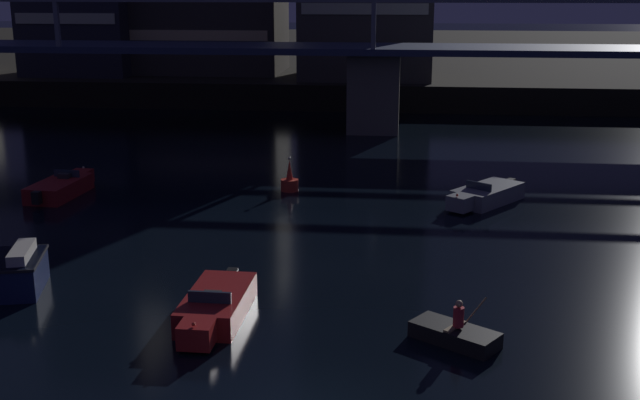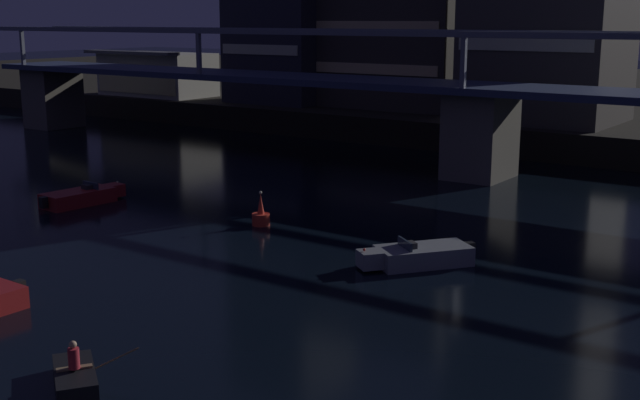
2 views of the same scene
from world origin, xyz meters
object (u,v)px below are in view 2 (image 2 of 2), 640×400
at_px(speedboat_near_right, 82,197).
at_px(channel_buoy, 261,216).
at_px(river_bridge, 482,108).
at_px(waterfront_pavilion, 157,74).
at_px(speedboat_near_center, 419,256).
at_px(tower_west_tall, 403,4).
at_px(dinghy_with_paddler, 75,376).

relative_size(speedboat_near_right, channel_buoy, 2.97).
height_order(river_bridge, speedboat_near_right, river_bridge).
xyz_separation_m(waterfront_pavilion, speedboat_near_right, (27.34, -31.90, -4.02)).
bearing_deg(channel_buoy, speedboat_near_center, -8.24).
distance_m(speedboat_near_center, channel_buoy, 9.81).
distance_m(river_bridge, speedboat_near_center, 20.68).
relative_size(tower_west_tall, waterfront_pavilion, 1.51).
distance_m(river_bridge, channel_buoy, 18.69).
bearing_deg(channel_buoy, speedboat_near_right, -169.48).
xyz_separation_m(waterfront_pavilion, channel_buoy, (38.55, -29.82, -3.96)).
distance_m(waterfront_pavilion, speedboat_near_right, 42.21).
height_order(speedboat_near_right, dinghy_with_paddler, dinghy_with_paddler).
relative_size(tower_west_tall, dinghy_with_paddler, 6.76).
xyz_separation_m(river_bridge, channel_buoy, (-3.56, -17.90, -4.03)).
bearing_deg(speedboat_near_center, speedboat_near_right, -178.15).
xyz_separation_m(tower_west_tall, speedboat_near_center, (22.12, -36.78, -10.99)).
bearing_deg(waterfront_pavilion, speedboat_near_right, -49.40).
height_order(waterfront_pavilion, speedboat_near_right, waterfront_pavilion).
height_order(river_bridge, dinghy_with_paddler, river_bridge).
relative_size(river_bridge, speedboat_near_center, 19.97).
height_order(river_bridge, waterfront_pavilion, river_bridge).
distance_m(tower_west_tall, dinghy_with_paddler, 57.26).
bearing_deg(tower_west_tall, waterfront_pavilion, -168.00).
bearing_deg(river_bridge, speedboat_near_center, -72.32).
bearing_deg(waterfront_pavilion, tower_west_tall, 12.00).
bearing_deg(tower_west_tall, channel_buoy, -70.67).
height_order(river_bridge, speedboat_near_center, river_bridge).
bearing_deg(speedboat_near_right, river_bridge, 53.54).
bearing_deg(dinghy_with_paddler, speedboat_near_right, 140.87).
bearing_deg(speedboat_near_center, waterfront_pavilion, 147.10).
bearing_deg(river_bridge, channel_buoy, -101.23).
bearing_deg(speedboat_near_center, channel_buoy, 171.76).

